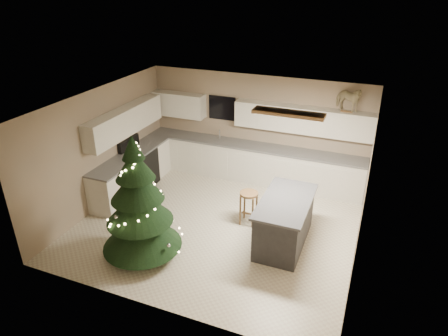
{
  "coord_description": "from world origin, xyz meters",
  "views": [
    {
      "loc": [
        2.72,
        -6.44,
        4.71
      ],
      "look_at": [
        0.0,
        0.35,
        1.15
      ],
      "focal_mm": 32.0,
      "sensor_mm": 36.0,
      "label": 1
    }
  ],
  "objects_px": {
    "toddler": "(160,217)",
    "rocking_horse": "(348,99)",
    "christmas_tree": "(139,209)",
    "island": "(284,221)",
    "bar_stool": "(249,200)"
  },
  "relations": [
    {
      "from": "island",
      "to": "bar_stool",
      "type": "height_order",
      "value": "island"
    },
    {
      "from": "island",
      "to": "rocking_horse",
      "type": "relative_size",
      "value": 2.4
    },
    {
      "from": "christmas_tree",
      "to": "rocking_horse",
      "type": "bearing_deg",
      "value": 51.41
    },
    {
      "from": "island",
      "to": "bar_stool",
      "type": "bearing_deg",
      "value": 155.39
    },
    {
      "from": "christmas_tree",
      "to": "toddler",
      "type": "bearing_deg",
      "value": 92.32
    },
    {
      "from": "christmas_tree",
      "to": "rocking_horse",
      "type": "distance_m",
      "value": 4.97
    },
    {
      "from": "island",
      "to": "christmas_tree",
      "type": "bearing_deg",
      "value": -150.23
    },
    {
      "from": "bar_stool",
      "to": "christmas_tree",
      "type": "height_order",
      "value": "christmas_tree"
    },
    {
      "from": "island",
      "to": "bar_stool",
      "type": "relative_size",
      "value": 2.35
    },
    {
      "from": "rocking_horse",
      "to": "toddler",
      "type": "bearing_deg",
      "value": 158.5
    },
    {
      "from": "toddler",
      "to": "rocking_horse",
      "type": "height_order",
      "value": "rocking_horse"
    },
    {
      "from": "christmas_tree",
      "to": "toddler",
      "type": "relative_size",
      "value": 3.07
    },
    {
      "from": "toddler",
      "to": "rocking_horse",
      "type": "distance_m",
      "value": 4.7
    },
    {
      "from": "bar_stool",
      "to": "rocking_horse",
      "type": "bearing_deg",
      "value": 53.18
    },
    {
      "from": "island",
      "to": "toddler",
      "type": "relative_size",
      "value": 2.19
    }
  ]
}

